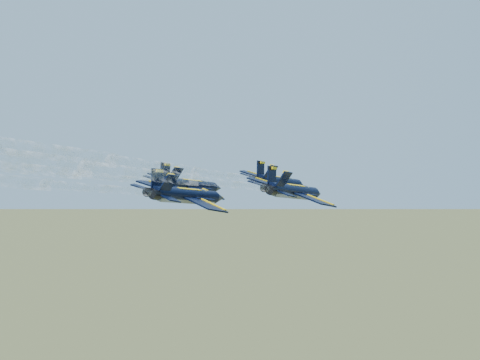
# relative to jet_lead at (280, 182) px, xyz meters

# --- Properties ---
(jet_lead) EXTENTS (12.12, 17.01, 4.89)m
(jet_lead) POSITION_rel_jet_lead_xyz_m (0.00, 0.00, 0.00)
(jet_lead) COLOR black
(jet_left) EXTENTS (12.12, 17.01, 4.89)m
(jet_left) POSITION_rel_jet_lead_xyz_m (-12.97, -8.42, 0.00)
(jet_left) COLOR black
(jet_right) EXTENTS (12.12, 17.01, 4.89)m
(jet_right) POSITION_rel_jet_lead_xyz_m (2.97, -17.70, 0.00)
(jet_right) COLOR black
(jet_slot) EXTENTS (12.12, 17.01, 4.89)m
(jet_slot) POSITION_rel_jet_lead_xyz_m (-10.16, -25.87, 0.00)
(jet_slot) COLOR black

